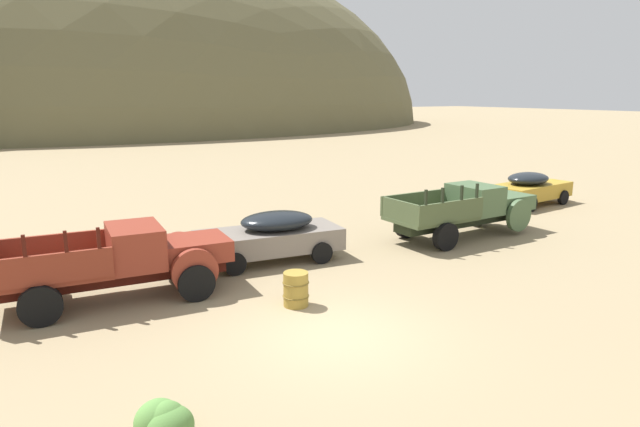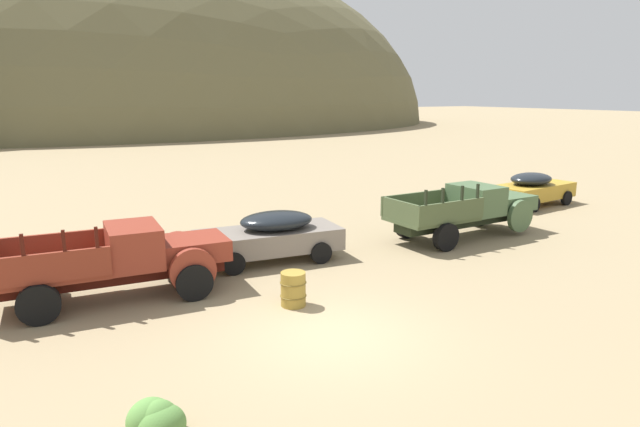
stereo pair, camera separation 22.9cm
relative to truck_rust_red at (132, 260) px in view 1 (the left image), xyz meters
name	(u,v)px [view 1 (the left image)]	position (x,y,z in m)	size (l,w,h in m)	color
ground_plane	(337,336)	(3.28, -4.72, -0.99)	(300.00, 300.00, 0.00)	#998460
hill_far_right	(124,128)	(14.60, 73.03, -0.99)	(101.32, 57.68, 54.60)	brown
truck_rust_red	(132,260)	(0.00, 0.00, 0.00)	(5.96, 2.63, 2.16)	#42140D
car_primer_gray	(265,236)	(4.27, 1.06, -0.18)	(4.91, 2.41, 1.57)	slate
truck_weathered_green	(470,209)	(12.23, 0.18, 0.02)	(6.17, 2.40, 2.16)	#232B1B
car_mustard	(532,188)	(19.03, 2.89, -0.18)	(4.68, 2.41, 1.57)	#B28928
oil_drum_by_truck	(296,289)	(3.34, -2.71, -0.56)	(0.67, 0.67, 0.87)	olive
bush_front_left	(283,222)	(6.75, 4.72, -0.76)	(1.05, 1.29, 0.94)	#4C8438
bush_near_barrel	(164,424)	(-0.96, -6.40, -0.80)	(0.88, 0.87, 0.72)	#5B8E42
bush_back_edge	(460,198)	(16.75, 5.24, -0.85)	(0.71, 0.81, 0.57)	#3D702D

